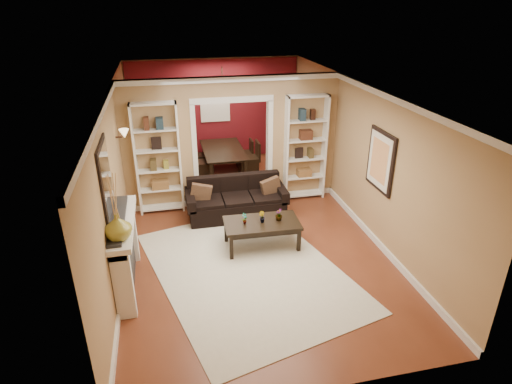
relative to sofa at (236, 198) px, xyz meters
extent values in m
plane|color=brown|center=(0.07, -0.45, -0.39)|extent=(8.00, 8.00, 0.00)
plane|color=white|center=(0.07, -0.45, 2.31)|extent=(8.00, 8.00, 0.00)
plane|color=tan|center=(0.07, 3.55, 0.96)|extent=(8.00, 0.00, 8.00)
plane|color=tan|center=(0.07, -4.45, 0.96)|extent=(8.00, 0.00, 8.00)
plane|color=tan|center=(-2.18, -0.45, 0.96)|extent=(0.00, 8.00, 8.00)
plane|color=tan|center=(2.32, -0.45, 0.96)|extent=(0.00, 8.00, 8.00)
cube|color=tan|center=(0.07, 0.75, 0.96)|extent=(4.50, 0.15, 2.70)
cube|color=maroon|center=(0.07, 3.52, 0.93)|extent=(4.44, 0.04, 2.64)
cube|color=#8CA5CC|center=(0.07, 3.48, 1.16)|extent=(0.78, 0.03, 0.98)
cube|color=beige|center=(-0.18, -1.95, -0.39)|extent=(3.63, 4.41, 0.01)
cube|color=black|center=(0.00, 0.00, 0.00)|extent=(2.02, 0.87, 0.79)
cube|color=brown|center=(-0.72, -0.02, 0.19)|extent=(0.41, 0.16, 0.40)
cube|color=brown|center=(0.72, -0.02, 0.19)|extent=(0.41, 0.20, 0.39)
cube|color=black|center=(0.23, -1.28, -0.14)|extent=(1.35, 0.76, 0.50)
imported|color=#336626|center=(-0.08, -1.28, 0.21)|extent=(0.13, 0.13, 0.21)
imported|color=#336626|center=(0.23, -1.28, 0.21)|extent=(0.13, 0.14, 0.20)
imported|color=#336626|center=(0.54, -1.28, 0.22)|extent=(0.13, 0.13, 0.22)
cube|color=white|center=(-1.48, 0.58, 0.76)|extent=(0.90, 0.30, 2.30)
cube|color=white|center=(1.62, 0.58, 0.76)|extent=(0.90, 0.30, 2.30)
cube|color=white|center=(-2.02, -1.95, 0.19)|extent=(0.32, 1.70, 1.16)
imported|color=olive|center=(-2.02, -2.50, 0.95)|extent=(0.44, 0.44, 0.38)
cube|color=silver|center=(-2.16, -1.95, 1.41)|extent=(0.03, 0.95, 1.10)
cube|color=#FFE0A5|center=(-2.08, 0.10, 1.44)|extent=(0.18, 0.18, 0.22)
cube|color=black|center=(2.28, -1.45, 1.16)|extent=(0.04, 0.85, 1.05)
imported|color=black|center=(0.13, 2.40, -0.08)|extent=(1.80, 1.00, 0.63)
cube|color=black|center=(-0.42, 2.10, 0.03)|extent=(0.52, 0.52, 0.85)
cube|color=black|center=(0.68, 2.10, 0.05)|extent=(0.45, 0.45, 0.90)
cube|color=black|center=(-0.42, 2.70, 0.00)|extent=(0.45, 0.45, 0.78)
cube|color=black|center=(0.68, 2.70, -0.02)|extent=(0.41, 0.41, 0.75)
cube|color=#372019|center=(0.07, 2.25, 1.63)|extent=(0.50, 0.50, 0.30)
camera|label=1|loc=(-1.30, -7.73, 3.73)|focal=30.00mm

